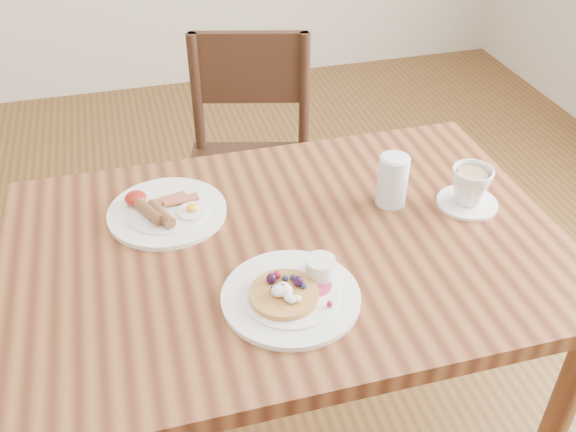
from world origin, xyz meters
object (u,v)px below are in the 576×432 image
at_px(teacup_saucer, 470,188).
at_px(breakfast_plate, 165,211).
at_px(dining_table, 288,276).
at_px(water_glass, 393,181).
at_px(chair_far, 251,159).
at_px(pancake_plate, 293,293).

bearing_deg(teacup_saucer, breakfast_plate, 168.11).
relative_size(dining_table, water_glass, 9.88).
xyz_separation_m(dining_table, breakfast_plate, (-0.24, 0.17, 0.11)).
distance_m(breakfast_plate, teacup_saucer, 0.70).
distance_m(chair_far, pancake_plate, 0.98).
relative_size(breakfast_plate, teacup_saucer, 1.93).
distance_m(dining_table, pancake_plate, 0.21).
height_order(chair_far, water_glass, chair_far).
relative_size(dining_table, breakfast_plate, 4.44).
bearing_deg(pancake_plate, teacup_saucer, 22.20).
distance_m(dining_table, breakfast_plate, 0.32).
bearing_deg(breakfast_plate, pancake_plate, -58.62).
bearing_deg(chair_far, breakfast_plate, 75.88).
xyz_separation_m(breakfast_plate, water_glass, (0.51, -0.09, 0.05)).
bearing_deg(breakfast_plate, teacup_saucer, -11.89).
xyz_separation_m(chair_far, teacup_saucer, (0.36, -0.74, 0.30)).
height_order(teacup_saucer, water_glass, water_glass).
bearing_deg(teacup_saucer, water_glass, 162.46).
xyz_separation_m(dining_table, pancake_plate, (-0.04, -0.17, 0.11)).
distance_m(dining_table, water_glass, 0.32).
relative_size(chair_far, pancake_plate, 3.26).
bearing_deg(water_glass, teacup_saucer, -17.54).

